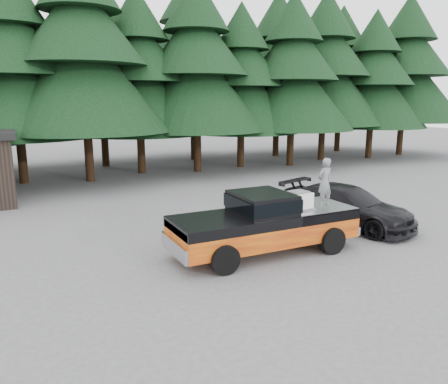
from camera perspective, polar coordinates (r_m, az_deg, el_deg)
name	(u,v)px	position (r m, az deg, el deg)	size (l,w,h in m)	color
ground	(207,257)	(13.37, -2.17, -8.49)	(120.00, 120.00, 0.00)	#4F4F52
pickup_truck	(264,232)	(13.57, 5.27, -5.26)	(6.00, 2.04, 1.33)	orange
truck_cab	(262,202)	(13.27, 4.98, -1.36)	(1.66, 1.90, 0.59)	black
air_compressor	(298,201)	(13.72, 9.65, -1.20)	(0.75, 0.62, 0.51)	silver
man_on_bed	(325,182)	(14.23, 13.01, 1.27)	(0.56, 0.37, 1.55)	slate
parked_car	(346,206)	(17.04, 15.70, -1.77)	(2.11, 5.20, 1.51)	black
treeline	(99,49)	(29.33, -16.03, 17.54)	(60.15, 16.05, 17.50)	black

